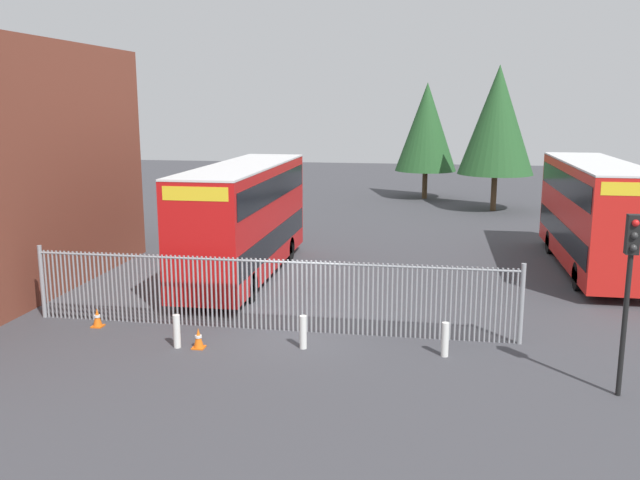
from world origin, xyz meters
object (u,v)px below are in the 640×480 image
object	(u,v)px
bollard_center_front	(303,332)
bollard_near_left	(177,331)
traffic_light_kerbside	(629,272)
double_decker_bus_near_gate	(244,216)
bollard_near_right	(445,339)
traffic_cone_by_gate	(198,338)
double_decker_bus_behind_fence_left	(594,211)
traffic_cone_mid_forecourt	(97,318)

from	to	relation	value
bollard_center_front	bollard_near_left	bearing A→B (deg)	-171.61
bollard_center_front	traffic_light_kerbside	xyz separation A→B (m)	(7.88, -1.82, 2.51)
double_decker_bus_near_gate	bollard_near_left	world-z (taller)	double_decker_bus_near_gate
bollard_center_front	bollard_near_right	xyz separation A→B (m)	(3.89, 0.06, 0.00)
double_decker_bus_near_gate	traffic_light_kerbside	bearing A→B (deg)	-38.57
traffic_cone_by_gate	bollard_center_front	bearing A→B (deg)	9.26
double_decker_bus_near_gate	bollard_center_front	distance (m)	8.59
bollard_near_right	double_decker_bus_behind_fence_left	bearing A→B (deg)	61.09
double_decker_bus_behind_fence_left	traffic_cone_by_gate	distance (m)	17.24
traffic_cone_mid_forecourt	bollard_center_front	bearing A→B (deg)	-6.75
bollard_center_front	traffic_light_kerbside	size ratio (longest dim) A/B	0.22
bollard_center_front	traffic_cone_by_gate	size ratio (longest dim) A/B	1.61
bollard_center_front	traffic_cone_mid_forecourt	bearing A→B (deg)	173.25
bollard_center_front	traffic_light_kerbside	bearing A→B (deg)	-13.01
traffic_cone_by_gate	traffic_cone_mid_forecourt	size ratio (longest dim) A/B	1.00
traffic_light_kerbside	bollard_near_right	bearing A→B (deg)	154.81
traffic_cone_by_gate	traffic_cone_mid_forecourt	xyz separation A→B (m)	(-3.68, 1.25, 0.00)
bollard_near_right	traffic_light_kerbside	distance (m)	5.07
double_decker_bus_behind_fence_left	bollard_near_right	world-z (taller)	double_decker_bus_behind_fence_left
bollard_near_left	traffic_cone_by_gate	bearing A→B (deg)	4.24
double_decker_bus_near_gate	traffic_cone_mid_forecourt	xyz separation A→B (m)	(-2.81, -6.69, -2.13)
double_decker_bus_near_gate	bollard_near_right	size ratio (longest dim) A/B	11.38
bollard_center_front	traffic_cone_mid_forecourt	size ratio (longest dim) A/B	1.61
bollard_near_left	traffic_cone_by_gate	size ratio (longest dim) A/B	1.61
bollard_near_left	traffic_cone_mid_forecourt	xyz separation A→B (m)	(-3.07, 1.29, -0.19)
double_decker_bus_near_gate	bollard_near_right	world-z (taller)	double_decker_bus_near_gate
traffic_light_kerbside	bollard_near_left	bearing A→B (deg)	173.46
double_decker_bus_near_gate	bollard_near_left	distance (m)	8.22
double_decker_bus_behind_fence_left	traffic_light_kerbside	xyz separation A→B (m)	(-2.01, -12.73, 0.56)
double_decker_bus_behind_fence_left	bollard_near_left	distance (m)	17.71
bollard_near_right	traffic_cone_mid_forecourt	bearing A→B (deg)	176.05
bollard_near_left	traffic_light_kerbside	xyz separation A→B (m)	(11.38, -1.30, 2.51)
bollard_near_right	traffic_light_kerbside	world-z (taller)	traffic_light_kerbside
double_decker_bus_near_gate	traffic_light_kerbside	world-z (taller)	double_decker_bus_near_gate
bollard_near_left	traffic_light_kerbside	distance (m)	11.73
double_decker_bus_behind_fence_left	bollard_near_left	bearing A→B (deg)	-139.51
traffic_cone_mid_forecourt	traffic_light_kerbside	xyz separation A→B (m)	(14.45, -2.60, 2.70)
traffic_cone_mid_forecourt	traffic_cone_by_gate	bearing A→B (deg)	-18.74
bollard_near_left	bollard_center_front	world-z (taller)	same
traffic_light_kerbside	traffic_cone_by_gate	bearing A→B (deg)	172.86
double_decker_bus_near_gate	bollard_near_right	xyz separation A→B (m)	(7.66, -7.41, -1.95)
double_decker_bus_behind_fence_left	traffic_light_kerbside	size ratio (longest dim) A/B	2.51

